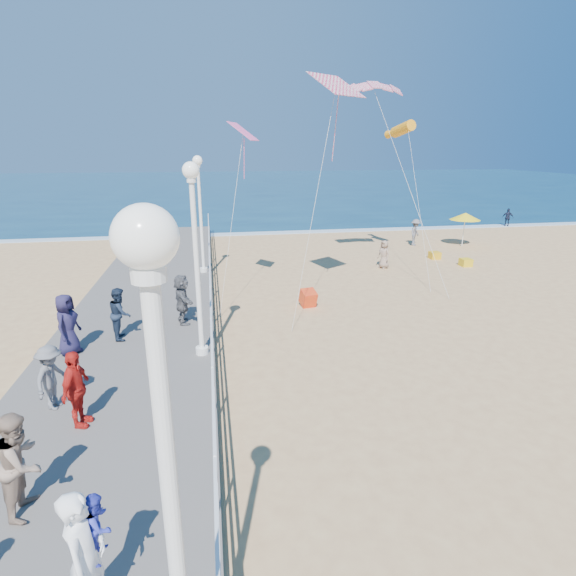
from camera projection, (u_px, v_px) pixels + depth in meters
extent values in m
plane|color=tan|center=(379.00, 352.00, 13.88)|extent=(160.00, 160.00, 0.00)
cube|color=#0D324E|center=(238.00, 185.00, 74.98)|extent=(160.00, 90.00, 0.05)
cube|color=white|center=(278.00, 233.00, 33.14)|extent=(160.00, 1.20, 0.04)
cube|color=slate|center=(125.00, 366.00, 12.59)|extent=(5.00, 44.00, 0.40)
cube|color=white|center=(211.00, 319.00, 12.62)|extent=(0.05, 42.00, 0.06)
cube|color=white|center=(212.00, 335.00, 12.77)|extent=(0.05, 42.00, 0.04)
cylinder|color=white|center=(176.00, 555.00, 3.69)|extent=(0.14, 0.14, 4.70)
sphere|color=white|center=(145.00, 237.00, 2.90)|extent=(0.44, 0.44, 0.44)
cylinder|color=white|center=(202.00, 350.00, 12.86)|extent=(0.36, 0.36, 0.20)
cylinder|color=white|center=(197.00, 271.00, 12.15)|extent=(0.14, 0.14, 4.70)
sphere|color=white|center=(191.00, 170.00, 11.36)|extent=(0.44, 0.44, 0.44)
cylinder|color=white|center=(204.00, 270.00, 21.32)|extent=(0.36, 0.36, 0.20)
cylinder|color=white|center=(201.00, 220.00, 20.61)|extent=(0.14, 0.14, 4.70)
sphere|color=white|center=(197.00, 161.00, 19.82)|extent=(0.44, 0.44, 0.44)
imported|color=white|center=(86.00, 560.00, 5.35)|extent=(0.52, 0.74, 1.91)
imported|color=#313ABA|center=(98.00, 525.00, 5.41)|extent=(0.38, 0.47, 0.90)
imported|color=gray|center=(22.00, 462.00, 7.11)|extent=(0.69, 0.88, 1.76)
imported|color=slate|center=(51.00, 377.00, 10.00)|extent=(0.82, 1.10, 1.52)
imported|color=red|center=(76.00, 390.00, 9.32)|extent=(0.61, 1.06, 1.70)
imported|color=#201B3D|center=(67.00, 325.00, 12.62)|extent=(0.78, 0.99, 1.78)
imported|color=#535458|center=(182.00, 299.00, 14.89)|extent=(0.80, 1.63, 1.68)
imported|color=#7B7255|center=(139.00, 258.00, 20.21)|extent=(0.66, 0.78, 1.81)
imported|color=#1A273B|center=(120.00, 313.00, 13.73)|extent=(0.70, 0.85, 1.61)
imported|color=slate|center=(415.00, 232.00, 28.75)|extent=(1.20, 1.24, 1.70)
imported|color=#181E34|center=(508.00, 218.00, 35.68)|extent=(0.90, 0.73, 1.44)
imported|color=gray|center=(384.00, 254.00, 23.37)|extent=(0.73, 0.85, 1.47)
cube|color=red|center=(308.00, 300.00, 17.76)|extent=(0.67, 0.80, 0.74)
cylinder|color=white|center=(463.00, 232.00, 28.51)|extent=(0.05, 0.05, 1.80)
cone|color=yellow|center=(465.00, 216.00, 28.21)|extent=(1.90, 1.90, 0.45)
cube|color=gold|center=(435.00, 255.00, 25.47)|extent=(0.55, 0.55, 0.40)
cube|color=gold|center=(466.00, 262.00, 23.90)|extent=(0.55, 0.55, 0.40)
cylinder|color=orange|center=(403.00, 129.00, 23.09)|extent=(0.99, 2.61, 1.07)
cube|color=pink|center=(243.00, 131.00, 16.91)|extent=(1.27, 1.38, 0.68)
cube|color=#C51746|center=(337.00, 85.00, 15.33)|extent=(2.10, 2.03, 0.84)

